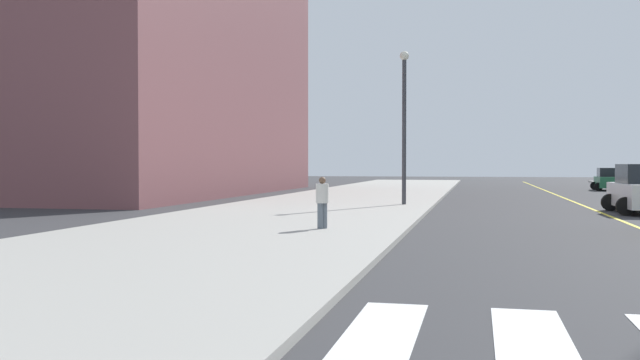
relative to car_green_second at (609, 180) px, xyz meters
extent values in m
cube|color=#9E9B93|center=(-17.10, -33.87, -0.76)|extent=(10.00, 120.00, 0.15)
cube|color=silver|center=(-11.20, -49.87, -0.82)|extent=(0.90, 4.00, 0.01)
cube|color=silver|center=(-9.40, -49.87, -0.82)|extent=(0.90, 4.00, 0.01)
cube|color=yellow|center=(-4.90, -13.87, -0.83)|extent=(0.16, 80.00, 0.01)
cube|color=brown|center=(-33.02, -13.49, 10.06)|extent=(16.00, 32.00, 21.78)
cube|color=#236B42|center=(0.00, -0.06, -0.18)|extent=(1.94, 4.03, 0.85)
cube|color=#1E2328|center=(0.01, 0.18, 0.59)|extent=(1.58, 2.04, 0.72)
cylinder|color=black|center=(-0.96, -1.26, -0.51)|extent=(0.65, 0.23, 0.64)
cylinder|color=black|center=(0.87, -1.32, -0.51)|extent=(0.65, 0.23, 0.64)
cylinder|color=black|center=(-0.87, 1.20, -0.51)|extent=(0.65, 0.23, 0.64)
cylinder|color=black|center=(0.96, 1.14, -0.51)|extent=(0.65, 0.23, 0.64)
cylinder|color=black|center=(-4.21, -28.15, -0.45)|extent=(0.76, 0.27, 0.76)
cylinder|color=black|center=(-4.30, -25.26, -0.45)|extent=(0.76, 0.27, 0.76)
cylinder|color=slate|center=(-14.56, -37.82, -0.30)|extent=(0.18, 0.18, 0.77)
cylinder|color=slate|center=(-14.65, -37.95, -0.30)|extent=(0.18, 0.18, 0.77)
cylinder|color=beige|center=(-14.61, -37.89, 0.38)|extent=(0.38, 0.38, 0.58)
sphere|color=brown|center=(-14.61, -37.89, 0.77)|extent=(0.21, 0.21, 0.21)
cylinder|color=#38383D|center=(-13.51, -24.87, 2.80)|extent=(0.20, 0.20, 6.97)
sphere|color=silver|center=(-13.51, -24.87, 6.44)|extent=(0.44, 0.44, 0.44)
camera|label=1|loc=(-10.05, -58.14, 1.27)|focal=38.86mm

